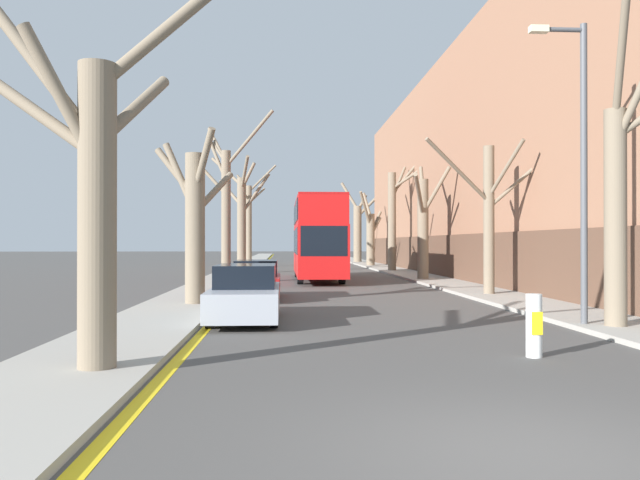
% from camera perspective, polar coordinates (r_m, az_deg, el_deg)
% --- Properties ---
extents(ground_plane, '(300.00, 300.00, 0.00)m').
position_cam_1_polar(ground_plane, '(6.59, 19.05, -18.25)').
color(ground_plane, '#4C4947').
extents(sidewalk_left, '(2.53, 120.00, 0.12)m').
position_cam_1_polar(sidewalk_left, '(55.93, -6.73, -2.32)').
color(sidewalk_left, '#A39E93').
rests_on(sidewalk_left, ground).
extents(sidewalk_right, '(2.53, 120.00, 0.12)m').
position_cam_1_polar(sidewalk_right, '(56.41, 4.84, -2.30)').
color(sidewalk_right, '#A39E93').
rests_on(sidewalk_right, ground).
extents(building_facade_right, '(10.08, 49.75, 13.11)m').
position_cam_1_polar(building_facade_right, '(41.22, 17.05, 5.99)').
color(building_facade_right, '#93664C').
rests_on(building_facade_right, ground).
extents(kerb_line_stripe, '(0.24, 120.00, 0.01)m').
position_cam_1_polar(kerb_line_stripe, '(55.86, -5.25, -2.38)').
color(kerb_line_stripe, yellow).
rests_on(kerb_line_stripe, ground).
extents(street_tree_left_0, '(4.96, 2.27, 6.58)m').
position_cam_1_polar(street_tree_left_0, '(10.34, -20.06, 5.21)').
color(street_tree_left_0, '#7A6B56').
rests_on(street_tree_left_0, ground).
extents(street_tree_left_1, '(2.50, 3.41, 5.58)m').
position_cam_1_polar(street_tree_left_1, '(20.34, -11.37, 1.83)').
color(street_tree_left_1, '#7A6B56').
rests_on(street_tree_left_1, ground).
extents(street_tree_left_2, '(4.26, 3.52, 8.70)m').
position_cam_1_polar(street_tree_left_2, '(32.24, -8.63, 3.34)').
color(street_tree_left_2, '#7A6B56').
rests_on(street_tree_left_2, ground).
extents(street_tree_left_3, '(4.28, 4.53, 8.15)m').
position_cam_1_polar(street_tree_left_3, '(42.75, -7.22, 2.22)').
color(street_tree_left_3, '#7A6B56').
rests_on(street_tree_left_3, ground).
extents(street_tree_left_4, '(3.52, 2.03, 8.83)m').
position_cam_1_polar(street_tree_left_4, '(54.15, -6.46, 1.75)').
color(street_tree_left_4, '#7A6B56').
rests_on(street_tree_left_4, ground).
extents(street_tree_right_0, '(2.86, 1.93, 7.70)m').
position_cam_1_polar(street_tree_right_0, '(15.96, 25.77, 3.63)').
color(street_tree_right_0, '#7A6B56').
rests_on(street_tree_right_0, ground).
extents(street_tree_right_1, '(4.65, 2.07, 5.84)m').
position_cam_1_polar(street_tree_right_1, '(24.49, 15.18, 2.32)').
color(street_tree_right_1, '#7A6B56').
rests_on(street_tree_right_1, ground).
extents(street_tree_right_2, '(2.45, 4.56, 6.41)m').
position_cam_1_polar(street_tree_right_2, '(34.00, 9.43, 1.50)').
color(street_tree_right_2, '#7A6B56').
rests_on(street_tree_right_2, ground).
extents(street_tree_right_3, '(3.03, 4.07, 8.29)m').
position_cam_1_polar(street_tree_right_3, '(44.64, 6.79, 2.32)').
color(street_tree_right_3, '#7A6B56').
rests_on(street_tree_right_3, ground).
extents(street_tree_right_4, '(2.40, 3.24, 6.55)m').
position_cam_1_polar(street_tree_right_4, '(54.47, 4.63, 0.49)').
color(street_tree_right_4, '#7A6B56').
rests_on(street_tree_right_4, ground).
extents(street_tree_right_5, '(4.48, 2.05, 8.45)m').
position_cam_1_polar(street_tree_right_5, '(64.73, 3.50, 1.02)').
color(street_tree_right_5, '#7A6B56').
rests_on(street_tree_right_5, ground).
extents(double_decker_bus, '(2.45, 11.04, 4.42)m').
position_cam_1_polar(double_decker_bus, '(34.23, -0.23, 0.49)').
color(double_decker_bus, red).
rests_on(double_decker_bus, ground).
extents(parked_car_0, '(1.74, 4.57, 1.47)m').
position_cam_1_polar(parked_car_0, '(16.51, -6.81, -4.95)').
color(parked_car_0, '#9EA3AD').
rests_on(parked_car_0, ground).
extents(parked_car_1, '(1.72, 4.17, 1.41)m').
position_cam_1_polar(parked_car_1, '(22.85, -5.85, -3.72)').
color(parked_car_1, maroon).
rests_on(parked_car_1, ground).
extents(lamp_post, '(1.40, 0.20, 7.28)m').
position_cam_1_polar(lamp_post, '(16.21, 22.64, 7.02)').
color(lamp_post, '#4C4F54').
rests_on(lamp_post, ground).
extents(traffic_bollard, '(0.28, 0.29, 1.13)m').
position_cam_1_polar(traffic_bollard, '(11.84, 18.98, -7.40)').
color(traffic_bollard, white).
rests_on(traffic_bollard, ground).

